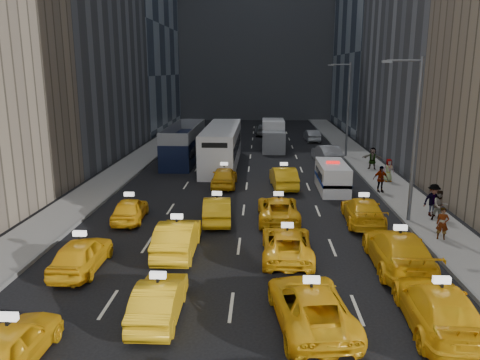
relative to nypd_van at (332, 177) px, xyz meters
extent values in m
plane|color=black|center=(-6.06, -18.95, -0.95)|extent=(160.00, 160.00, 0.00)
cube|color=gray|center=(-16.56, 6.05, -0.88)|extent=(3.00, 90.00, 0.15)
cube|color=gray|center=(4.44, 6.05, -0.88)|extent=(3.00, 90.00, 0.15)
cube|color=slate|center=(-15.11, 6.05, -0.86)|extent=(0.15, 90.00, 0.18)
cube|color=slate|center=(2.99, 6.05, -0.86)|extent=(0.15, 90.00, 0.18)
cube|color=slate|center=(-6.06, 53.05, 19.05)|extent=(30.00, 12.00, 40.00)
cylinder|color=#595B60|center=(3.24, -6.95, 3.55)|extent=(0.20, 0.20, 9.00)
cylinder|color=#595B60|center=(2.34, -6.95, 7.85)|extent=(1.80, 0.12, 0.12)
cube|color=slate|center=(1.44, -6.95, 7.80)|extent=(0.50, 0.22, 0.12)
cylinder|color=#595B60|center=(3.24, 13.05, 3.55)|extent=(0.20, 0.20, 9.00)
cylinder|color=#595B60|center=(2.34, 13.05, 7.85)|extent=(1.80, 0.12, 0.12)
cube|color=slate|center=(1.44, 13.05, 7.80)|extent=(0.50, 0.22, 0.12)
imported|color=yellow|center=(-12.13, -20.65, -0.28)|extent=(1.72, 3.98, 1.34)
imported|color=yellow|center=(-8.48, -17.79, -0.28)|extent=(1.50, 4.14, 1.36)
imported|color=yellow|center=(-3.34, -18.01, -0.25)|extent=(2.99, 5.32, 1.41)
imported|color=yellow|center=(0.82, -18.08, -0.19)|extent=(2.40, 5.34, 1.52)
imported|color=yellow|center=(-12.61, -14.05, -0.24)|extent=(1.69, 4.20, 1.43)
imported|color=yellow|center=(-8.86, -12.02, -0.16)|extent=(1.73, 4.83, 1.58)
imported|color=yellow|center=(-3.82, -12.27, -0.29)|extent=(2.25, 4.80, 1.33)
imported|color=yellow|center=(0.89, -13.24, -0.14)|extent=(2.41, 5.64, 1.62)
imported|color=yellow|center=(-12.38, -7.35, -0.28)|extent=(1.81, 4.02, 1.34)
imported|color=yellow|center=(-7.46, -7.25, -0.24)|extent=(1.85, 4.42, 1.42)
imported|color=yellow|center=(-4.03, -6.87, -0.28)|extent=(2.31, 4.88, 1.35)
imported|color=yellow|center=(0.65, -7.18, -0.24)|extent=(2.24, 5.01, 1.43)
imported|color=yellow|center=(-7.69, 0.80, -0.21)|extent=(1.75, 4.35, 1.48)
imported|color=yellow|center=(-3.38, 0.67, -0.18)|extent=(2.03, 4.79, 1.54)
cube|color=white|center=(0.00, 0.00, 0.03)|extent=(2.34, 5.08, 1.97)
cylinder|color=black|center=(-0.79, -1.56, -0.56)|extent=(0.28, 0.79, 0.79)
cylinder|color=black|center=(0.79, -1.56, -0.56)|extent=(0.28, 0.79, 0.79)
cylinder|color=black|center=(-0.79, 1.56, -0.56)|extent=(0.28, 0.79, 0.79)
cylinder|color=black|center=(0.79, 1.56, -0.56)|extent=(0.28, 0.79, 0.79)
cube|color=navy|center=(0.00, 0.00, -0.10)|extent=(2.37, 5.08, 0.22)
cube|color=red|center=(0.00, 0.00, 1.09)|extent=(0.92, 0.40, 0.14)
cube|color=black|center=(-12.18, 10.59, 0.69)|extent=(3.25, 11.41, 3.28)
cylinder|color=black|center=(-13.32, 5.85, -0.40)|extent=(0.28, 1.10, 1.10)
cylinder|color=black|center=(-11.05, 5.85, -0.40)|extent=(0.28, 1.10, 1.10)
cylinder|color=black|center=(-13.32, 15.33, -0.40)|extent=(0.28, 1.10, 1.10)
cylinder|color=black|center=(-11.05, 15.33, -0.40)|extent=(0.28, 1.10, 1.10)
cube|color=silver|center=(-8.50, 8.81, 0.77)|extent=(3.00, 13.38, 3.44)
cylinder|color=black|center=(-9.74, 3.05, -0.40)|extent=(0.28, 1.10, 1.10)
cylinder|color=black|center=(-7.26, 3.05, -0.40)|extent=(0.28, 1.10, 1.10)
cylinder|color=black|center=(-9.74, 14.58, -0.40)|extent=(0.28, 1.10, 1.10)
cylinder|color=black|center=(-7.26, 14.58, -0.40)|extent=(0.28, 1.10, 1.10)
cube|color=silver|center=(-3.73, 17.28, 0.59)|extent=(3.09, 6.98, 3.09)
cylinder|color=black|center=(-4.73, 14.80, -0.40)|extent=(0.28, 1.10, 1.10)
cylinder|color=black|center=(-2.72, 14.80, -0.40)|extent=(0.28, 1.10, 1.10)
cylinder|color=black|center=(-4.73, 19.76, -0.40)|extent=(0.28, 1.10, 1.10)
cylinder|color=black|center=(-2.72, 19.76, -0.40)|extent=(0.28, 1.10, 1.10)
imported|color=#95969C|center=(1.01, 10.18, -0.12)|extent=(2.40, 5.22, 1.66)
imported|color=black|center=(-11.69, 20.48, -0.18)|extent=(2.80, 5.69, 1.56)
imported|color=slate|center=(-4.74, 28.54, -0.22)|extent=(2.06, 5.05, 1.47)
imported|color=black|center=(-9.20, 26.93, -0.21)|extent=(2.09, 4.49, 1.49)
imported|color=#96999D|center=(1.04, 23.31, -0.26)|extent=(1.70, 4.30, 1.39)
imported|color=gray|center=(3.94, -9.95, 0.00)|extent=(0.67, 0.52, 1.61)
imported|color=gray|center=(4.91, -6.93, 0.05)|extent=(0.83, 0.46, 1.71)
imported|color=gray|center=(4.82, -6.15, 0.14)|extent=(1.30, 0.78, 1.88)
imported|color=gray|center=(3.16, -0.81, 0.11)|extent=(1.14, 0.67, 1.82)
imported|color=gray|center=(4.54, 2.39, 0.06)|extent=(0.89, 0.55, 1.72)
imported|color=gray|center=(4.38, 6.91, 0.11)|extent=(1.76, 1.04, 1.83)
camera|label=1|loc=(-5.06, -32.27, 7.39)|focal=35.00mm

